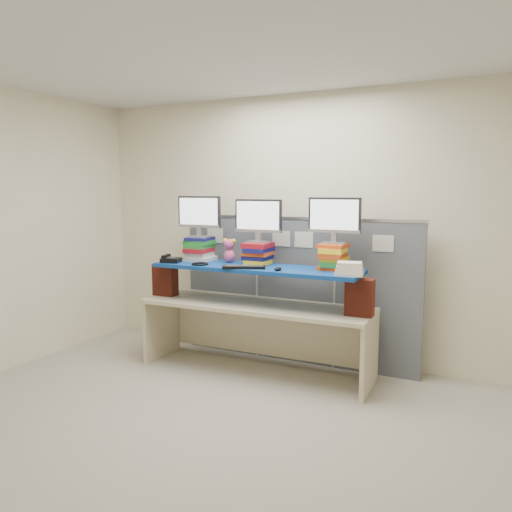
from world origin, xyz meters
The scene contains 18 objects.
room centered at (0.00, 0.00, 1.40)m, with size 5.00×4.00×2.80m.
cubicle_partition centered at (0.00, 1.78, 0.77)m, with size 2.60×0.06×1.53m.
desk centered at (-0.22, 1.30, 0.56)m, with size 2.31×0.73×0.70m.
brick_pier_left centered at (-1.25, 1.23, 0.86)m, with size 0.24×0.13×0.33m, color maroon.
brick_pier_right centered at (0.81, 1.28, 0.86)m, with size 0.24×0.13×0.33m, color maroon.
blue_board centered at (-0.22, 1.30, 1.05)m, with size 2.07×0.52×0.04m, color navy.
book_stack_left centered at (-0.93, 1.40, 1.19)m, with size 0.26×0.30×0.24m.
book_stack_center centered at (-0.25, 1.42, 1.18)m, with size 0.27×0.30×0.22m.
book_stack_right centered at (0.51, 1.44, 1.19)m, with size 0.26×0.32×0.24m.
monitor_left centered at (-0.93, 1.40, 1.55)m, with size 0.49×0.14×0.43m.
monitor_center centered at (-0.25, 1.42, 1.53)m, with size 0.49×0.14×0.43m.
monitor_right centered at (0.51, 1.44, 1.55)m, with size 0.49×0.14×0.43m.
keyboard centered at (-0.27, 1.14, 1.08)m, with size 0.43×0.28×0.03m.
mouse centered at (0.08, 1.15, 1.08)m, with size 0.06×0.10×0.03m, color black.
desk_phone centered at (-1.12, 1.15, 1.10)m, with size 0.22×0.21×0.08m.
headset centered at (-0.76, 1.14, 1.08)m, with size 0.17×0.17×0.02m, color black.
plush_toy centered at (-0.58, 1.41, 1.19)m, with size 0.14×0.11×0.25m.
binder_stack centered at (0.73, 1.21, 1.12)m, with size 0.27×0.23×0.11m.
Camera 1 is at (1.91, -2.98, 1.81)m, focal length 35.00 mm.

